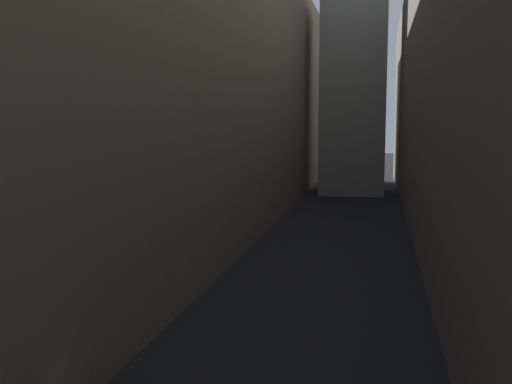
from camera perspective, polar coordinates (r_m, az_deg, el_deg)
The scene contains 2 objects.
ground_plane at distance 42.05m, azimuth 7.39°, elevation -4.99°, with size 264.00×264.00×0.00m, color black.
building_block_left at distance 45.72m, azimuth -7.51°, elevation 10.92°, with size 12.82×108.00×23.78m, color #756B5B.
Camera 1 is at (2.98, 6.91, 8.43)m, focal length 41.36 mm.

